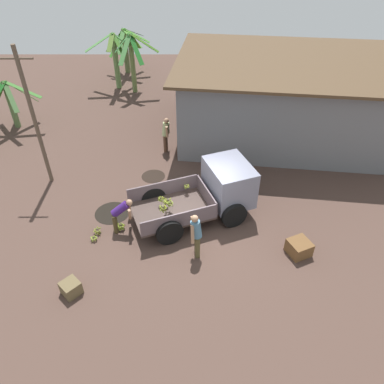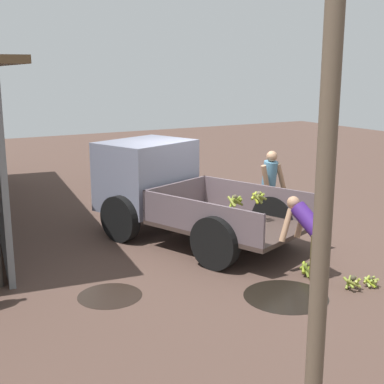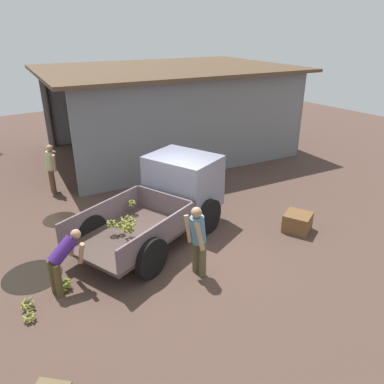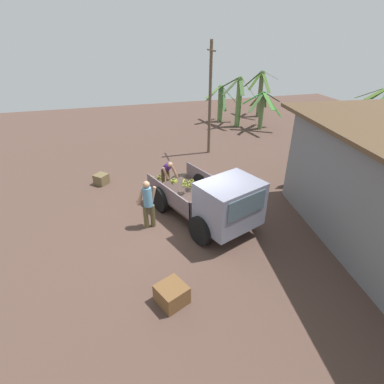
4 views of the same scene
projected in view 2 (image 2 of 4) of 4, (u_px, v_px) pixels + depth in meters
ground at (209, 235)px, 10.88m from camera, size 36.00×36.00×0.00m
mud_patch_0 at (286, 296)px, 7.93m from camera, size 1.26×1.26×0.01m
mud_patch_1 at (110, 296)px, 7.95m from camera, size 0.96×0.96×0.01m
cargo_truck at (162, 186)px, 10.82m from camera, size 4.52×3.17×1.86m
utility_pole at (327, 141)px, 3.98m from camera, size 1.07×0.15×5.35m
person_foreground_visitor at (269, 185)px, 11.24m from camera, size 0.39×0.68×1.65m
person_worker_loading at (309, 231)px, 8.61m from camera, size 0.76×0.67×1.26m
banana_bunch_on_ground_0 at (353, 282)px, 8.14m from camera, size 0.27×0.29×0.23m
banana_bunch_on_ground_1 at (371, 281)px, 8.26m from camera, size 0.25×0.24×0.18m
banana_bunch_on_ground_2 at (309, 268)px, 8.69m from camera, size 0.30×0.30×0.24m
wooden_crate_1 at (191, 187)px, 14.15m from camera, size 0.87×0.87×0.49m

